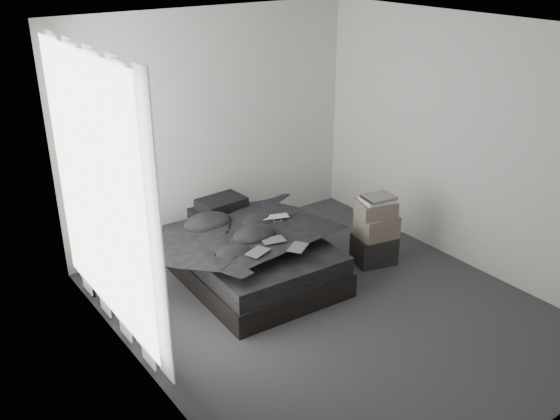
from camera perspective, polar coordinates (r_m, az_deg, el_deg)
floor at (r=6.04m, az=4.50°, el=-9.04°), size 3.60×4.20×0.01m
ceiling at (r=5.12m, az=5.47°, el=16.21°), size 3.60×4.20×0.01m
wall_back at (r=7.08m, az=-6.23°, el=7.55°), size 3.60×0.01×2.60m
wall_front at (r=4.24m, az=23.73°, el=-6.09°), size 3.60×0.01×2.60m
wall_left at (r=4.57m, az=-12.54°, el=-2.35°), size 0.01×4.20×2.60m
wall_right at (r=6.70m, az=16.81°, el=5.71°), size 0.01×4.20×2.60m
window_left at (r=5.33m, az=-16.37°, el=1.71°), size 0.02×2.00×2.30m
curtain_left at (r=5.37m, az=-15.79°, el=1.14°), size 0.06×2.12×2.48m
bed at (r=6.48m, az=-2.54°, el=-5.29°), size 1.41×1.81×0.24m
mattress at (r=6.38m, az=-2.58°, el=-3.61°), size 1.35×1.76×0.19m
duvet at (r=6.26m, az=-2.41°, el=-2.17°), size 1.36×1.56×0.20m
pillow_lower at (r=6.83m, az=-5.85°, el=-0.34°), size 0.54×0.38×0.12m
pillow_upper at (r=6.80m, az=-5.38°, el=0.61°), size 0.51×0.37×0.11m
laptop at (r=6.43m, az=-0.35°, el=-0.29°), size 0.33×0.27×0.02m
comic_a at (r=5.78m, az=-2.06°, el=-3.29°), size 0.26×0.21×0.01m
comic_b at (r=6.00m, az=-0.61°, el=-2.17°), size 0.25×0.20×0.01m
comic_c at (r=5.86m, az=1.66°, el=-2.78°), size 0.26×0.24×0.01m
side_stand at (r=6.23m, az=-15.08°, el=-4.76°), size 0.46×0.46×0.75m
papers at (r=6.06m, az=-15.32°, el=-1.59°), size 0.34×0.29×0.01m
floor_books at (r=6.07m, az=-13.73°, el=-8.77°), size 0.20×0.24×0.14m
box_lower at (r=6.84m, az=8.59°, el=-3.53°), size 0.50×0.43×0.31m
box_mid at (r=6.71m, az=8.84°, el=-1.45°), size 0.45×0.38×0.24m
box_upper at (r=6.63m, az=8.77°, el=0.14°), size 0.45×0.41×0.17m
art_book_white at (r=6.59m, az=8.89°, el=0.95°), size 0.38×0.33×0.03m
art_book_snake at (r=6.58m, az=9.02°, el=1.18°), size 0.35×0.29×0.03m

